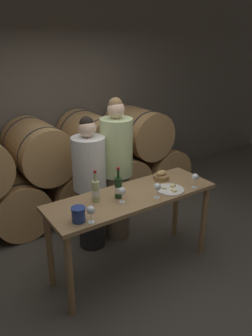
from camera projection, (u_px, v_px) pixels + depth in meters
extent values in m
plane|color=#4C473F|center=(132.00, 267.00, 3.65)|extent=(10.00, 10.00, 0.00)
cube|color=#60594F|center=(46.00, 95.00, 4.74)|extent=(10.00, 0.12, 3.20)
cylinder|color=tan|center=(14.00, 202.00, 4.32)|extent=(0.73, 0.96, 0.73)
cylinder|color=#2D2D33|center=(21.00, 211.00, 4.08)|extent=(0.74, 0.02, 0.74)
cylinder|color=#2D2D33|center=(8.00, 193.00, 4.56)|extent=(0.74, 0.02, 0.74)
cylinder|color=tan|center=(69.00, 187.00, 4.73)|extent=(0.73, 0.96, 0.73)
cylinder|color=#2D2D33|center=(79.00, 195.00, 4.50)|extent=(0.74, 0.02, 0.74)
cylinder|color=#2D2D33|center=(61.00, 180.00, 4.97)|extent=(0.74, 0.02, 0.74)
cylinder|color=tan|center=(116.00, 175.00, 5.15)|extent=(0.73, 0.96, 0.73)
cylinder|color=#2D2D33|center=(127.00, 182.00, 4.91)|extent=(0.74, 0.02, 0.74)
cylinder|color=#2D2D33|center=(106.00, 169.00, 5.39)|extent=(0.74, 0.02, 0.74)
cylinder|color=tan|center=(156.00, 165.00, 5.56)|extent=(0.73, 0.96, 0.73)
cylinder|color=#2D2D33|center=(168.00, 171.00, 5.32)|extent=(0.74, 0.02, 0.74)
cylinder|color=#2D2D33|center=(145.00, 160.00, 5.80)|extent=(0.74, 0.02, 0.74)
cylinder|color=tan|center=(38.00, 149.00, 4.28)|extent=(0.73, 0.96, 0.73)
cylinder|color=#2D2D33|center=(47.00, 156.00, 4.05)|extent=(0.74, 0.02, 0.74)
cylinder|color=#2D2D33|center=(30.00, 144.00, 4.52)|extent=(0.74, 0.02, 0.74)
cylinder|color=tan|center=(92.00, 140.00, 4.70)|extent=(0.73, 0.96, 0.73)
cylinder|color=#2D2D33|center=(103.00, 145.00, 4.46)|extent=(0.74, 0.02, 0.74)
cylinder|color=#2D2D33|center=(82.00, 135.00, 4.94)|extent=(0.74, 0.02, 0.74)
cylinder|color=tan|center=(137.00, 131.00, 5.11)|extent=(0.73, 0.96, 0.73)
cylinder|color=#2D2D33|center=(149.00, 136.00, 4.87)|extent=(0.74, 0.02, 0.74)
cylinder|color=#2D2D33|center=(126.00, 127.00, 5.35)|extent=(0.74, 0.02, 0.74)
cylinder|color=#99754C|center=(70.00, 276.00, 2.87)|extent=(0.06, 0.06, 0.86)
cylinder|color=#99754C|center=(204.00, 221.00, 3.74)|extent=(0.06, 0.06, 0.86)
cylinder|color=#99754C|center=(50.00, 249.00, 3.24)|extent=(0.06, 0.06, 0.86)
cylinder|color=#99754C|center=(176.00, 205.00, 4.10)|extent=(0.06, 0.06, 0.86)
cube|color=#99754C|center=(133.00, 196.00, 3.32)|extent=(1.79, 0.59, 0.04)
cylinder|color=#232326|center=(91.00, 217.00, 3.92)|extent=(0.31, 0.31, 0.77)
cylinder|color=silver|center=(89.00, 163.00, 3.66)|extent=(0.38, 0.38, 0.61)
sphere|color=beige|center=(87.00, 129.00, 3.51)|extent=(0.19, 0.19, 0.19)
sphere|color=black|center=(87.00, 124.00, 3.50)|extent=(0.16, 0.16, 0.16)
cylinder|color=#756651|center=(117.00, 205.00, 4.09)|extent=(0.31, 0.31, 0.86)
cylinder|color=beige|center=(116.00, 147.00, 3.80)|extent=(0.38, 0.38, 0.68)
sphere|color=beige|center=(116.00, 110.00, 3.64)|extent=(0.20, 0.20, 0.20)
sphere|color=olive|center=(115.00, 105.00, 3.63)|extent=(0.16, 0.16, 0.16)
cylinder|color=#193819|center=(118.00, 188.00, 3.21)|extent=(0.07, 0.07, 0.21)
cylinder|color=#193819|center=(118.00, 174.00, 3.15)|extent=(0.03, 0.03, 0.09)
cylinder|color=maroon|center=(118.00, 168.00, 3.13)|extent=(0.03, 0.03, 0.02)
cylinder|color=white|center=(118.00, 189.00, 3.22)|extent=(0.08, 0.08, 0.07)
cylinder|color=#ADBC7F|center=(96.00, 191.00, 3.14)|extent=(0.07, 0.07, 0.21)
cylinder|color=#ADBC7F|center=(95.00, 177.00, 3.09)|extent=(0.03, 0.03, 0.09)
cylinder|color=maroon|center=(95.00, 172.00, 3.06)|extent=(0.03, 0.03, 0.02)
cylinder|color=white|center=(96.00, 193.00, 3.15)|extent=(0.08, 0.08, 0.07)
cylinder|color=navy|center=(78.00, 214.00, 2.81)|extent=(0.12, 0.12, 0.13)
cylinder|color=navy|center=(78.00, 208.00, 2.79)|extent=(0.13, 0.13, 0.01)
cylinder|color=olive|center=(161.00, 177.00, 3.65)|extent=(0.17, 0.17, 0.05)
ellipsoid|color=tan|center=(161.00, 173.00, 3.64)|extent=(0.13, 0.08, 0.06)
cylinder|color=white|center=(170.00, 190.00, 3.40)|extent=(0.29, 0.29, 0.01)
cube|color=#E0CC7F|center=(173.00, 186.00, 3.45)|extent=(0.07, 0.06, 0.02)
cube|color=beige|center=(164.00, 188.00, 3.40)|extent=(0.07, 0.07, 0.02)
cube|color=beige|center=(174.00, 190.00, 3.34)|extent=(0.05, 0.06, 0.02)
cylinder|color=white|center=(91.00, 222.00, 2.82)|extent=(0.06, 0.06, 0.00)
cylinder|color=white|center=(91.00, 218.00, 2.80)|extent=(0.01, 0.01, 0.08)
sphere|color=white|center=(91.00, 210.00, 2.77)|extent=(0.07, 0.07, 0.07)
cylinder|color=white|center=(122.00, 202.00, 3.16)|extent=(0.06, 0.06, 0.00)
cylinder|color=white|center=(122.00, 198.00, 3.14)|extent=(0.01, 0.01, 0.08)
sphere|color=white|center=(122.00, 191.00, 3.11)|extent=(0.07, 0.07, 0.07)
cylinder|color=white|center=(157.00, 197.00, 3.25)|extent=(0.06, 0.06, 0.00)
cylinder|color=white|center=(157.00, 193.00, 3.23)|extent=(0.01, 0.01, 0.08)
sphere|color=white|center=(157.00, 187.00, 3.20)|extent=(0.07, 0.07, 0.07)
cylinder|color=white|center=(194.00, 187.00, 3.47)|extent=(0.06, 0.06, 0.00)
cylinder|color=white|center=(195.00, 183.00, 3.46)|extent=(0.01, 0.01, 0.08)
sphere|color=white|center=(195.00, 177.00, 3.43)|extent=(0.07, 0.07, 0.07)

